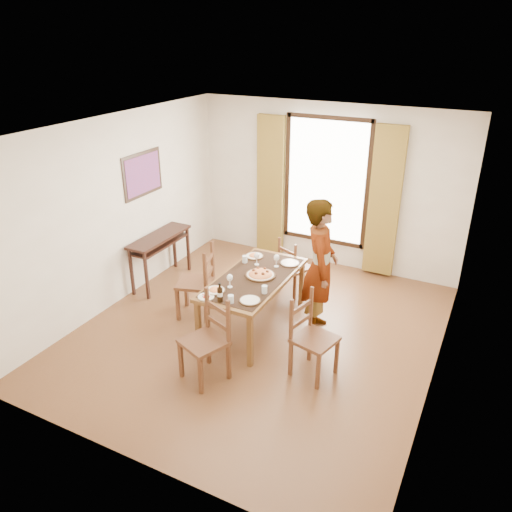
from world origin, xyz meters
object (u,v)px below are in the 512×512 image
at_px(console_table, 160,243).
at_px(man, 320,268).
at_px(pasta_platter, 260,273).
at_px(dining_table, 254,282).

height_order(console_table, man, man).
height_order(console_table, pasta_platter, pasta_platter).
height_order(console_table, dining_table, console_table).
relative_size(dining_table, man, 0.94).
distance_m(console_table, dining_table, 1.97).
relative_size(dining_table, pasta_platter, 4.34).
distance_m(dining_table, pasta_platter, 0.15).
bearing_deg(console_table, dining_table, -14.83).
bearing_deg(dining_table, console_table, 165.17).
distance_m(man, pasta_platter, 0.78).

